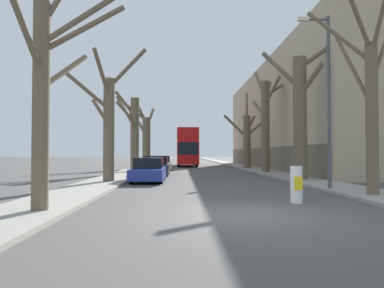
{
  "coord_description": "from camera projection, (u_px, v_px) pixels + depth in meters",
  "views": [
    {
      "loc": [
        -1.55,
        -8.97,
        1.62
      ],
      "look_at": [
        -0.31,
        28.85,
        2.64
      ],
      "focal_mm": 32.0,
      "sensor_mm": 36.0,
      "label": 1
    }
  ],
  "objects": [
    {
      "name": "street_tree_left_2",
      "position": [
        133.0,
        131.0,
        28.78
      ],
      "size": [
        2.24,
        3.53,
        6.86
      ],
      "color": "brown",
      "rests_on": "ground"
    },
    {
      "name": "street_tree_right_2",
      "position": [
        266.0,
        121.0,
        27.76
      ],
      "size": [
        2.63,
        4.45,
        8.73
      ],
      "color": "brown",
      "rests_on": "ground"
    },
    {
      "name": "street_tree_right_1",
      "position": [
        300.0,
        113.0,
        19.95
      ],
      "size": [
        3.76,
        3.31,
        8.04
      ],
      "color": "brown",
      "rests_on": "ground"
    },
    {
      "name": "sidewalk_right",
      "position": [
        223.0,
        162.0,
        59.11
      ],
      "size": [
        2.38,
        120.0,
        0.12
      ],
      "primitive_type": "cube",
      "color": "gray",
      "rests_on": "ground"
    },
    {
      "name": "parked_car_2",
      "position": [
        161.0,
        164.0,
        31.36
      ],
      "size": [
        1.8,
        4.15,
        1.38
      ],
      "color": "silver",
      "rests_on": "ground"
    },
    {
      "name": "parked_car_1",
      "position": [
        156.0,
        166.0,
        25.08
      ],
      "size": [
        1.9,
        4.53,
        1.43
      ],
      "color": "black",
      "rests_on": "ground"
    },
    {
      "name": "street_tree_left_0",
      "position": [
        47.0,
        86.0,
        9.08
      ],
      "size": [
        3.44,
        4.96,
        6.97
      ],
      "color": "brown",
      "rests_on": "ground"
    },
    {
      "name": "street_tree_right_0",
      "position": [
        369.0,
        102.0,
        12.54
      ],
      "size": [
        2.71,
        2.95,
        7.53
      ],
      "color": "brown",
      "rests_on": "ground"
    },
    {
      "name": "street_tree_left_3",
      "position": [
        145.0,
        137.0,
        37.56
      ],
      "size": [
        3.23,
        3.14,
        7.36
      ],
      "color": "brown",
      "rests_on": "ground"
    },
    {
      "name": "parked_car_0",
      "position": [
        149.0,
        170.0,
        19.49
      ],
      "size": [
        1.78,
        4.52,
        1.36
      ],
      "color": "navy",
      "rests_on": "ground"
    },
    {
      "name": "building_facade_right",
      "position": [
        304.0,
        118.0,
        37.02
      ],
      "size": [
        10.08,
        36.22,
        10.83
      ],
      "color": "tan",
      "rests_on": "ground"
    },
    {
      "name": "ground_plane",
      "position": [
        240.0,
        215.0,
        8.97
      ],
      "size": [
        300.0,
        300.0,
        0.0
      ],
      "primitive_type": "plane",
      "color": "#4C4947"
    },
    {
      "name": "traffic_bollard",
      "position": [
        296.0,
        185.0,
        11.09
      ],
      "size": [
        0.39,
        0.4,
        1.2
      ],
      "color": "white",
      "rests_on": "ground"
    },
    {
      "name": "double_decker_bus",
      "position": [
        187.0,
        146.0,
        42.88
      ],
      "size": [
        2.5,
        10.12,
        4.52
      ],
      "color": "red",
      "rests_on": "ground"
    },
    {
      "name": "street_tree_right_3",
      "position": [
        247.0,
        137.0,
        34.99
      ],
      "size": [
        3.64,
        3.65,
        8.17
      ],
      "color": "brown",
      "rests_on": "ground"
    },
    {
      "name": "lamp_post",
      "position": [
        327.0,
        92.0,
        14.71
      ],
      "size": [
        1.4,
        0.2,
        7.56
      ],
      "color": "#4C4F54",
      "rests_on": "ground"
    },
    {
      "name": "street_tree_left_1",
      "position": [
        108.0,
        122.0,
        18.35
      ],
      "size": [
        4.15,
        3.0,
        7.36
      ],
      "color": "brown",
      "rests_on": "ground"
    },
    {
      "name": "sidewalk_left",
      "position": [
        157.0,
        162.0,
        58.74
      ],
      "size": [
        2.38,
        120.0,
        0.12
      ],
      "primitive_type": "cube",
      "color": "gray",
      "rests_on": "ground"
    }
  ]
}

